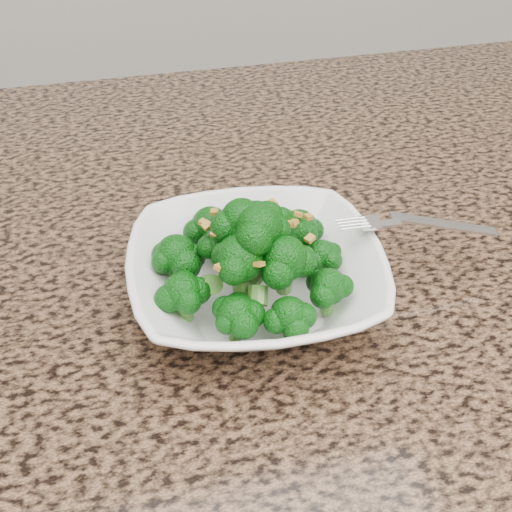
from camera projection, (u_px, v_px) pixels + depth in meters
name	position (u px, v px, depth m)	size (l,w,h in m)	color
granite_counter	(220.00, 294.00, 0.60)	(1.64, 1.04, 0.03)	brown
bowl	(256.00, 277.00, 0.56)	(0.22, 0.22, 0.05)	white
broccoli_pile	(256.00, 220.00, 0.52)	(0.19, 0.19, 0.07)	#09500A
garlic_topping	(256.00, 181.00, 0.50)	(0.12, 0.12, 0.01)	#BB8A2D
fork	(393.00, 223.00, 0.56)	(0.17, 0.03, 0.01)	silver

